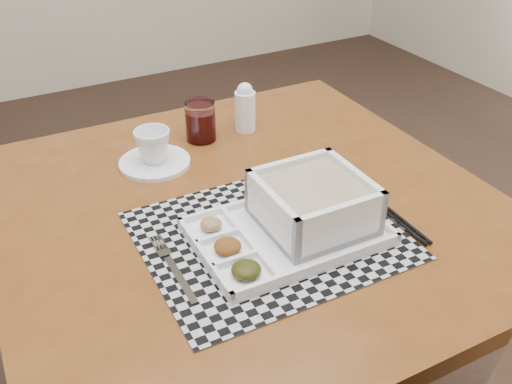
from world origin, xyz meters
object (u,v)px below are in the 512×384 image
cup (153,146)px  creamer_bottle (245,108)px  juice_glass (201,123)px  dining_table (247,233)px  serving_tray (305,213)px

cup → creamer_bottle: bearing=27.1°
cup → juice_glass: size_ratio=0.84×
dining_table → juice_glass: juice_glass is taller
dining_table → juice_glass: 0.30m
serving_tray → cup: serving_tray is taller
serving_tray → juice_glass: bearing=92.5°
dining_table → serving_tray: (0.05, -0.13, 0.11)m
serving_tray → juice_glass: serving_tray is taller
juice_glass → creamer_bottle: (0.11, -0.00, 0.01)m
dining_table → creamer_bottle: creamer_bottle is taller
serving_tray → creamer_bottle: creamer_bottle is taller
dining_table → serving_tray: serving_tray is taller
creamer_bottle → cup: bearing=-167.2°
dining_table → cup: (-0.10, 0.22, 0.12)m
juice_glass → creamer_bottle: size_ratio=0.77×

